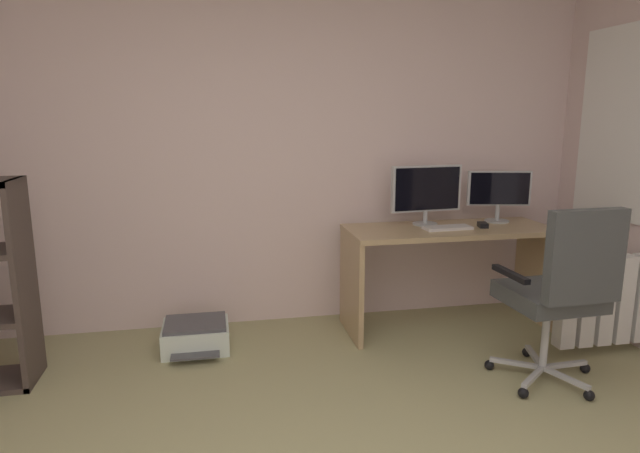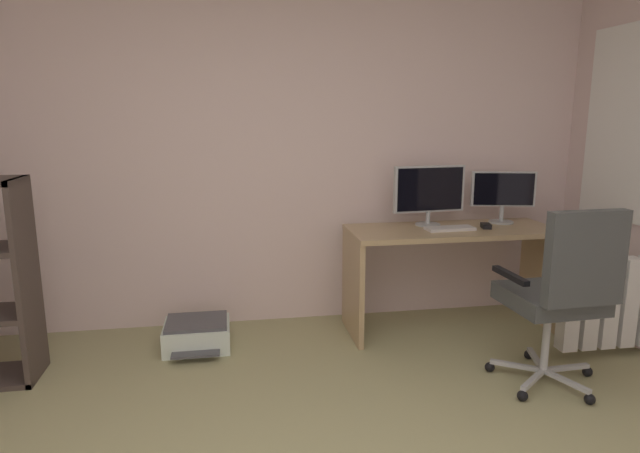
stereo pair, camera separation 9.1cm
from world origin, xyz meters
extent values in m
cube|color=beige|center=(0.00, 2.64, 1.29)|extent=(4.86, 0.10, 2.57)
cube|color=tan|center=(1.31, 2.20, 0.73)|extent=(1.48, 0.56, 0.04)
cube|color=tan|center=(0.59, 2.20, 0.36)|extent=(0.04, 0.54, 0.71)
cube|color=tan|center=(2.03, 2.20, 0.36)|extent=(0.04, 0.54, 0.71)
cylinder|color=#B2B5B7|center=(1.17, 2.33, 0.76)|extent=(0.18, 0.18, 0.01)
cylinder|color=#B2B5B7|center=(1.17, 2.33, 0.81)|extent=(0.03, 0.03, 0.10)
cube|color=#B7BABC|center=(1.17, 2.33, 1.02)|extent=(0.54, 0.08, 0.33)
cube|color=black|center=(1.18, 2.31, 1.02)|extent=(0.50, 0.05, 0.31)
cylinder|color=#B2B5B7|center=(1.75, 2.33, 0.76)|extent=(0.18, 0.18, 0.01)
cylinder|color=#B2B5B7|center=(1.75, 2.33, 0.82)|extent=(0.03, 0.03, 0.13)
cube|color=#B7BABC|center=(1.75, 2.33, 1.00)|extent=(0.46, 0.14, 0.26)
cube|color=black|center=(1.74, 2.31, 1.00)|extent=(0.42, 0.10, 0.24)
cube|color=silver|center=(1.27, 2.15, 0.76)|extent=(0.35, 0.15, 0.02)
cube|color=black|center=(1.54, 2.16, 0.77)|extent=(0.08, 0.11, 0.03)
cube|color=#B7BABC|center=(1.69, 1.33, 0.07)|extent=(0.30, 0.04, 0.02)
sphere|color=black|center=(1.84, 1.34, 0.03)|extent=(0.06, 0.06, 0.06)
cube|color=#B7BABC|center=(1.58, 1.47, 0.07)|extent=(0.11, 0.30, 0.02)
sphere|color=black|center=(1.62, 1.62, 0.03)|extent=(0.06, 0.06, 0.06)
cube|color=#B7BABC|center=(1.41, 1.41, 0.07)|extent=(0.27, 0.19, 0.02)
sphere|color=black|center=(1.29, 1.49, 0.03)|extent=(0.06, 0.06, 0.06)
cube|color=#B7BABC|center=(1.42, 1.23, 0.07)|extent=(0.25, 0.21, 0.02)
sphere|color=black|center=(1.30, 1.14, 0.03)|extent=(0.06, 0.06, 0.06)
cube|color=#B7BABC|center=(1.59, 1.19, 0.07)|extent=(0.13, 0.29, 0.02)
sphere|color=black|center=(1.64, 1.05, 0.03)|extent=(0.06, 0.06, 0.06)
cylinder|color=#B7BABC|center=(1.54, 1.33, 0.27)|extent=(0.04, 0.04, 0.39)
cube|color=#404445|center=(1.54, 1.33, 0.51)|extent=(0.50, 0.48, 0.10)
cube|color=#404445|center=(1.55, 1.07, 0.81)|extent=(0.45, 0.09, 0.50)
cube|color=black|center=(1.28, 1.32, 0.66)|extent=(0.05, 0.32, 0.03)
cube|color=black|center=(1.80, 1.34, 0.66)|extent=(0.05, 0.32, 0.03)
cube|color=#443832|center=(-1.41, 1.89, 0.60)|extent=(0.03, 0.34, 1.19)
cube|color=silver|center=(-0.49, 2.16, 0.08)|extent=(0.43, 0.36, 0.17)
cube|color=#4C4C51|center=(-0.49, 2.16, 0.18)|extent=(0.40, 0.33, 0.02)
cube|color=#4C4C51|center=(-0.49, 1.94, 0.05)|extent=(0.30, 0.10, 0.01)
cube|color=white|center=(1.85, 1.59, 0.36)|extent=(0.10, 0.10, 0.59)
cube|color=white|center=(1.99, 1.59, 0.36)|extent=(0.10, 0.10, 0.59)
cube|color=white|center=(2.13, 1.59, 0.36)|extent=(0.10, 0.10, 0.59)
cube|color=white|center=(2.26, 1.59, 0.36)|extent=(0.10, 0.10, 0.59)
camera|label=1|loc=(-0.34, -1.34, 1.54)|focal=30.48mm
camera|label=2|loc=(-0.25, -1.36, 1.54)|focal=30.48mm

